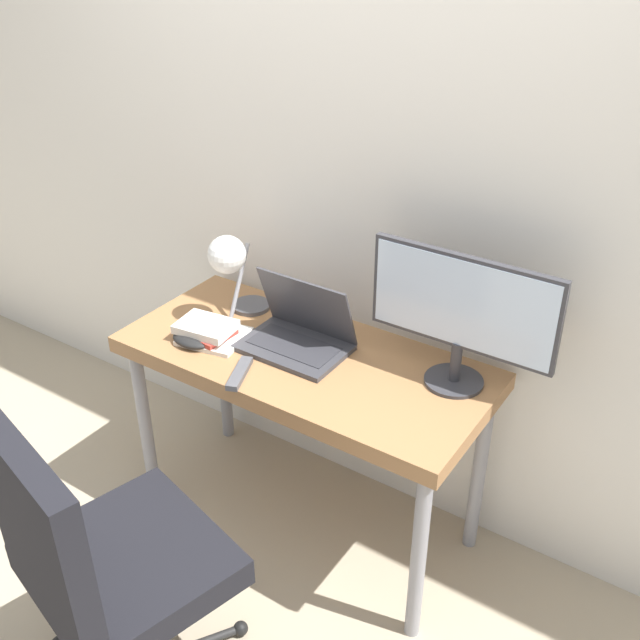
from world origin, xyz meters
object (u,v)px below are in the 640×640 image
object	(u,v)px
desk_lamp	(230,261)
book_stack	(209,331)
monitor	(462,311)
game_controller	(192,339)
laptop	(298,333)
office_chair	(98,557)

from	to	relation	value
desk_lamp	book_stack	world-z (taller)	desk_lamp
monitor	game_controller	size ratio (longest dim) A/B	3.90
laptop	game_controller	distance (m)	0.37
monitor	office_chair	distance (m)	1.27
desk_lamp	book_stack	bearing A→B (deg)	-84.84
laptop	office_chair	xyz separation A→B (m)	(-0.02, -0.94, -0.25)
desk_lamp	game_controller	xyz separation A→B (m)	(-0.01, -0.22, -0.22)
desk_lamp	game_controller	distance (m)	0.31
game_controller	book_stack	bearing A→B (deg)	69.80
monitor	book_stack	bearing A→B (deg)	-164.38
monitor	book_stack	world-z (taller)	monitor
book_stack	game_controller	size ratio (longest dim) A/B	1.62
laptop	book_stack	size ratio (longest dim) A/B	1.43
office_chair	game_controller	distance (m)	0.83
monitor	game_controller	distance (m)	0.95
laptop	book_stack	bearing A→B (deg)	-155.80
laptop	office_chair	bearing A→B (deg)	-91.35
monitor	book_stack	distance (m)	0.90
book_stack	game_controller	bearing A→B (deg)	-110.20
laptop	game_controller	world-z (taller)	laptop
laptop	office_chair	world-z (taller)	laptop
desk_lamp	game_controller	size ratio (longest dim) A/B	2.16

